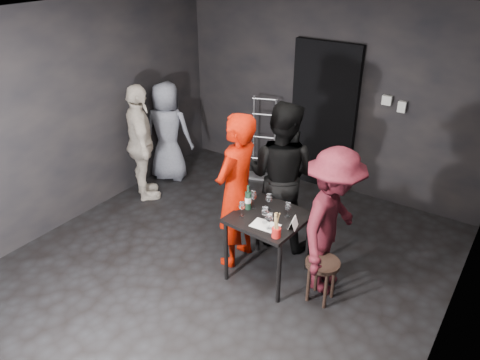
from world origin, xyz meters
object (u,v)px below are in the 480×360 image
Objects in this scene: woman_black at (282,163)px; breadstick_cup at (277,226)px; bystander_cream at (140,139)px; hand_truck at (262,162)px; tasting_table at (268,224)px; bystander_grey at (168,132)px; stool at (322,270)px; wine_bottle at (248,200)px; man_maroon at (332,219)px; server_red at (236,178)px.

breadstick_cup is (0.47, -0.93, -0.16)m from woman_black.
hand_truck is at bearing -87.06° from bystander_cream.
bystander_grey is (-2.43, 1.18, 0.10)m from tasting_table.
stool is 1.69× the size of wine_bottle.
stool is 0.31× the size of bystander_grey.
wine_bottle is at bearing 176.99° from stool.
hand_truck is at bearing 133.49° from stool.
server_red is at bearing 93.90° from man_maroon.
tasting_table is at bearing 176.29° from stool.
stool is 0.28× the size of man_maroon.
woman_black is at bearing -139.25° from bystander_cream.
hand_truck is 1.93m from woman_black.
wine_bottle is at bearing 132.13° from bystander_grey.
bystander_cream is at bearing 165.82° from wine_bottle.
server_red is 0.26m from wine_bottle.
bystander_cream is (-2.95, 0.35, 0.05)m from man_maroon.
man_maroon is (1.92, -1.84, 0.62)m from hand_truck.
woman_black is 1.39× the size of bystander_grey.
bystander_cream is at bearing 80.05° from man_maroon.
hand_truck is 0.74× the size of man_maroon.
server_red is at bearing 154.17° from breadstick_cup.
server_red reaches higher than stool.
woman_black is at bearing 141.74° from stool.
hand_truck reaches higher than tasting_table.
hand_truck is 2.85m from stool.
bystander_grey is at bearing 68.71° from man_maroon.
bystander_cream is (-2.11, -0.12, -0.15)m from woman_black.
woman_black reaches higher than bystander_grey.
server_red is 1.00× the size of woman_black.
hand_truck is 4.44× the size of wine_bottle.
man_maroon is 0.95× the size of bystander_cream.
bystander_cream is at bearing 162.56° from breadstick_cup.
hand_truck is 1.93m from bystander_cream.
bystander_cream is 6.35× the size of breadstick_cup.
man_maroon is 6.00× the size of breadstick_cup.
tasting_table is 2.69× the size of wine_bottle.
bystander_grey is (-2.21, 0.52, -0.29)m from woman_black.
man_maroon is 2.97m from bystander_cream.
stool is 1.28m from server_red.
server_red is 1.24× the size of man_maroon.
bystander_cream is at bearing 167.21° from tasting_table.
woman_black reaches higher than hand_truck.
bystander_grey is 5.38× the size of wine_bottle.
hand_truck is at bearing 122.80° from tasting_table.
breadstick_cup is (2.58, -0.81, -0.01)m from bystander_cream.
bystander_cream is at bearing 79.24° from bystander_grey.
tasting_table is 0.36× the size of woman_black.
man_maroon reaches higher than stool.
stool is at bearing 30.48° from breadstick_cup.
stool is at bearing 84.11° from server_red.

